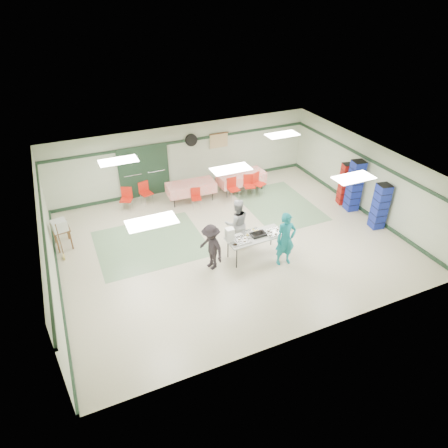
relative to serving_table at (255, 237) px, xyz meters
name	(u,v)px	position (x,y,z in m)	size (l,w,h in m)	color
floor	(230,242)	(-0.38, 1.03, -0.72)	(11.00, 11.00, 0.00)	#C0B79B
ceiling	(231,168)	(-0.38, 1.03, 1.98)	(11.00, 11.00, 0.00)	silver
wall_back	(185,157)	(-0.38, 5.53, 0.63)	(11.00, 11.00, 0.00)	#B8C2A6
wall_front	(311,294)	(-0.38, -3.47, 0.63)	(11.00, 11.00, 0.00)	#B8C2A6
wall_left	(48,247)	(-5.88, 1.03, 0.63)	(9.00, 9.00, 0.00)	#B8C2A6
wall_right	(366,177)	(5.12, 1.03, 0.63)	(9.00, 9.00, 0.00)	#B8C2A6
trim_back	(184,141)	(-0.38, 5.50, 1.33)	(11.00, 0.06, 0.10)	#1B3321
baseboard_back	(186,186)	(-0.38, 5.50, -0.66)	(11.00, 0.06, 0.12)	#1B3321
trim_left	(43,225)	(-5.85, 1.03, 1.33)	(9.00, 0.06, 0.10)	#1B3321
baseboard_left	(59,283)	(-5.85, 1.03, -0.66)	(9.00, 0.06, 0.12)	#1B3321
trim_right	(369,160)	(5.09, 1.03, 1.33)	(9.00, 0.06, 0.10)	#1B3321
baseboard_right	(359,208)	(5.09, 1.03, -0.66)	(9.00, 0.06, 0.12)	#1B3321
green_patch_a	(150,243)	(-2.88, 2.03, -0.71)	(3.50, 3.00, 0.01)	gray
green_patch_b	(279,205)	(2.42, 2.53, -0.71)	(2.50, 3.50, 0.01)	gray
double_door_left	(132,174)	(-2.58, 5.47, 0.33)	(0.90, 0.06, 2.10)	gray
double_door_right	(156,170)	(-1.63, 5.47, 0.33)	(0.90, 0.06, 2.10)	gray
door_frame	(144,172)	(-2.11, 5.45, 0.33)	(2.00, 0.03, 2.15)	#1B3321
wall_fan	(191,140)	(-0.08, 5.47, 1.33)	(0.50, 0.50, 0.10)	black
scroll_banner	(219,141)	(1.12, 5.47, 1.13)	(0.80, 0.02, 0.60)	tan
serving_table	(255,237)	(0.00, 0.00, 0.00)	(1.87, 0.81, 0.76)	#BABAB5
sheet_tray_right	(273,233)	(0.60, -0.09, 0.06)	(0.53, 0.40, 0.02)	silver
sheet_tray_mid	(252,233)	(-0.03, 0.15, 0.06)	(0.58, 0.44, 0.02)	silver
sheet_tray_left	(240,241)	(-0.58, -0.07, 0.06)	(0.61, 0.47, 0.02)	silver
baking_pan	(258,234)	(0.10, -0.01, 0.08)	(0.48, 0.30, 0.08)	black
foam_box_stack	(230,235)	(-0.84, 0.08, 0.27)	(0.24, 0.22, 0.44)	white
volunteer_teal	(286,239)	(0.67, -0.69, 0.16)	(0.64, 0.42, 1.76)	#147C8A
volunteer_grey	(237,223)	(-0.26, 0.79, 0.13)	(0.82, 0.64, 1.69)	gray
volunteer_dark	(211,247)	(-1.49, 0.01, 0.04)	(0.97, 0.56, 1.51)	black
dining_table_a	(241,178)	(1.62, 4.33, -0.15)	(2.00, 0.96, 0.77)	red
dining_table_b	(191,187)	(-0.58, 4.33, -0.15)	(1.92, 0.92, 0.77)	red
chair_a	(249,183)	(1.69, 3.76, -0.16)	(0.50, 0.50, 0.90)	#B7230E
chair_b	(233,186)	(0.97, 3.76, -0.16)	(0.43, 0.43, 0.90)	#B7230E
chair_c	(258,181)	(2.08, 3.76, -0.16)	(0.56, 0.56, 0.91)	#B7230E
chair_d	(196,196)	(-0.59, 3.75, -0.24)	(0.44, 0.44, 0.79)	#B7230E
chair_loose_a	(145,191)	(-2.30, 4.81, -0.16)	(0.51, 0.51, 0.91)	#B7230E
chair_loose_b	(126,197)	(-3.06, 4.60, -0.16)	(0.57, 0.57, 0.91)	#B7230E
crate_stack_blue_a	(355,186)	(4.77, 1.16, 0.28)	(0.44, 0.44, 1.99)	navy
crate_stack_red	(345,184)	(4.77, 1.70, 0.12)	(0.37, 0.37, 1.67)	#9D1B0F
crate_stack_blue_b	(380,206)	(4.77, -0.22, 0.12)	(0.43, 0.43, 1.68)	navy
printer_table	(61,230)	(-5.53, 3.06, -0.09)	(0.60, 0.86, 0.74)	brown
office_printer	(59,226)	(-5.53, 2.83, 0.20)	(0.44, 0.39, 0.35)	silver
broom	(60,240)	(-5.61, 2.37, -0.05)	(0.03, 0.03, 1.29)	brown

